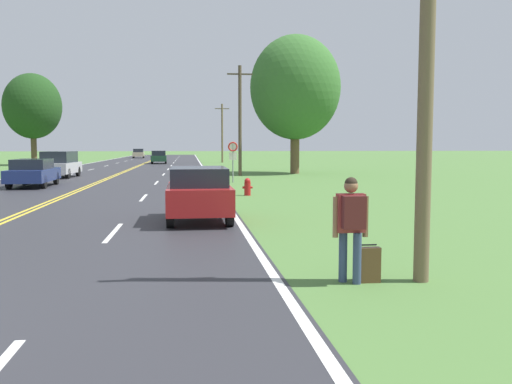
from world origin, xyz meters
The scene contains 14 objects.
hitchhiker_person centered at (7.76, 2.01, 1.02)m, with size 0.57×0.41×1.67m.
suitcase centered at (8.05, 2.04, 0.28)m, with size 0.39×0.14×0.61m.
fire_hydrant centered at (7.76, 17.10, 0.38)m, with size 0.44×0.28×0.75m.
traffic_sign centered at (7.81, 25.40, 1.79)m, with size 0.60×0.10×2.39m.
utility_pole_foreground centered at (8.92, 2.01, 3.70)m, with size 1.80×0.24×7.09m.
utility_pole_midground centered at (8.87, 32.23, 4.02)m, with size 1.80×0.24×7.74m.
utility_pole_far centered at (9.47, 62.46, 3.83)m, with size 1.80×0.24×7.36m.
tree_left_verge centered at (13.35, 34.87, 6.53)m, with size 6.87×6.87×10.49m.
tree_behind_sign centered at (-11.49, 55.58, 6.37)m, with size 6.12×6.12×9.92m.
car_red_hatchback_approaching centered at (5.53, 9.28, 0.83)m, with size 1.79×3.50×1.54m.
car_dark_blue_sedan_mid_near centered at (-2.79, 23.29, 0.77)m, with size 2.00×4.82×1.46m.
car_silver_van_mid_far centered at (-3.36, 31.63, 0.93)m, with size 2.10×4.47×1.76m.
car_dark_green_suv_receding centered at (1.74, 59.03, 0.82)m, with size 1.94×4.11×1.54m.
car_champagne_hatchback_distant centered at (-3.30, 88.68, 0.84)m, with size 2.01×4.14×1.59m.
Camera 1 is at (5.26, -6.09, 2.16)m, focal length 38.00 mm.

